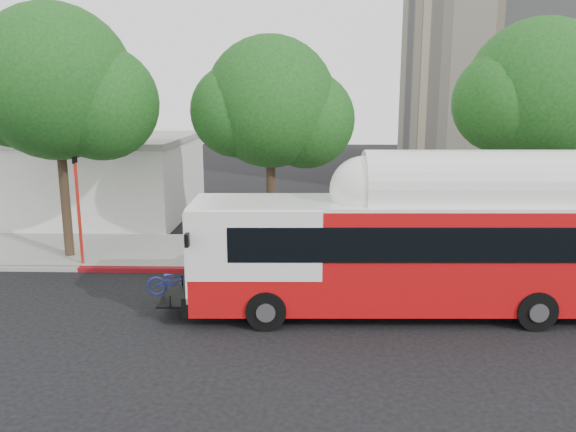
% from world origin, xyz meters
% --- Properties ---
extents(ground, '(120.00, 120.00, 0.00)m').
position_xyz_m(ground, '(0.00, 0.00, 0.00)').
color(ground, black).
rests_on(ground, ground).
extents(sidewalk, '(60.00, 5.00, 0.15)m').
position_xyz_m(sidewalk, '(0.00, 6.50, 0.07)').
color(sidewalk, gray).
rests_on(sidewalk, ground).
extents(curb_strip, '(60.00, 0.30, 0.15)m').
position_xyz_m(curb_strip, '(0.00, 3.90, 0.07)').
color(curb_strip, gray).
rests_on(curb_strip, ground).
extents(red_curb_segment, '(10.00, 0.32, 0.16)m').
position_xyz_m(red_curb_segment, '(-3.00, 3.90, 0.08)').
color(red_curb_segment, maroon).
rests_on(red_curb_segment, ground).
extents(street_tree_left, '(6.67, 5.80, 9.74)m').
position_xyz_m(street_tree_left, '(-8.53, 5.56, 6.60)').
color(street_tree_left, '#2D2116').
rests_on(street_tree_left, ground).
extents(street_tree_mid, '(5.75, 5.00, 8.62)m').
position_xyz_m(street_tree_mid, '(-0.59, 6.06, 5.91)').
color(street_tree_mid, '#2D2116').
rests_on(street_tree_mid, ground).
extents(street_tree_right, '(6.21, 5.40, 9.18)m').
position_xyz_m(street_tree_right, '(9.44, 5.86, 6.26)').
color(street_tree_right, '#2D2116').
rests_on(street_tree_right, ground).
extents(low_commercial_bldg, '(16.20, 10.20, 4.25)m').
position_xyz_m(low_commercial_bldg, '(-14.00, 14.00, 2.15)').
color(low_commercial_bldg, silver).
rests_on(low_commercial_bldg, ground).
extents(transit_bus, '(13.25, 3.10, 3.90)m').
position_xyz_m(transit_bus, '(3.31, 0.13, 1.82)').
color(transit_bus, red).
rests_on(transit_bus, ground).
extents(signal_pole, '(0.12, 0.40, 4.19)m').
position_xyz_m(signal_pole, '(-8.05, 4.39, 2.15)').
color(signal_pole, red).
rests_on(signal_pole, ground).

